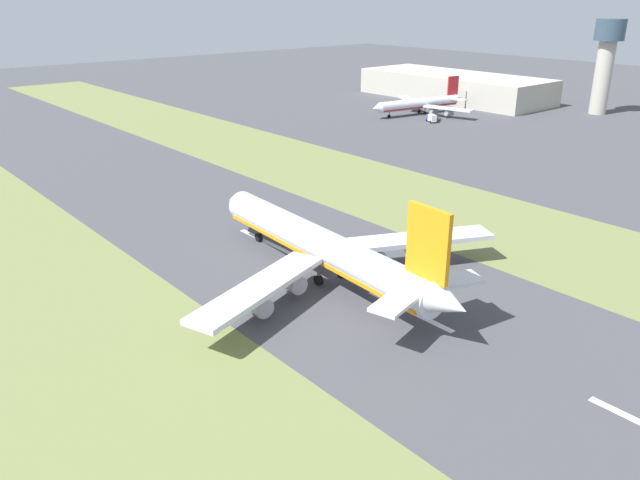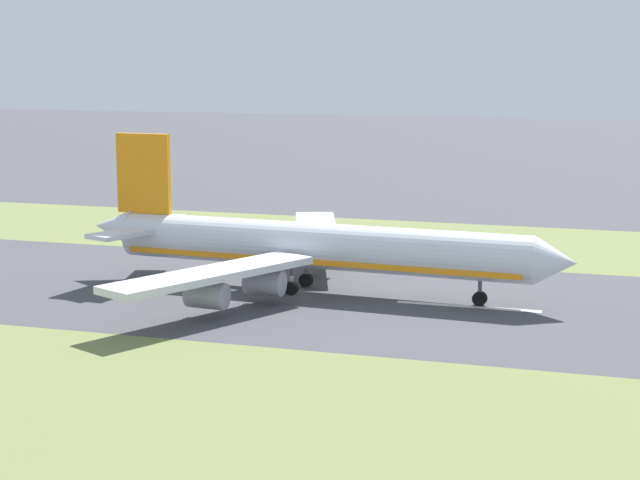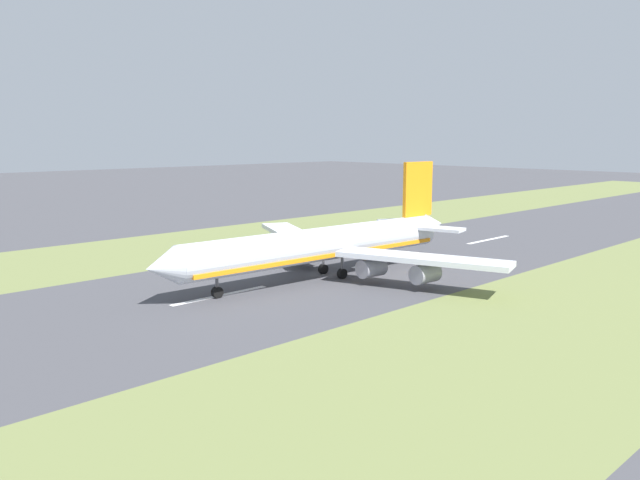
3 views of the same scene
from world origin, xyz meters
The scene contains 7 objects.
ground_plane centered at (0.00, 0.00, 0.00)m, with size 800.00×800.00×0.00m, color #424247.
grass_median_west centered at (-45.00, 0.00, 0.00)m, with size 40.00×600.00×0.01m, color olive.
grass_median_east centered at (45.00, 0.00, 0.00)m, with size 40.00×600.00×0.01m, color olive.
centreline_dash_near centered at (0.00, -57.01, 0.01)m, with size 1.20×18.00×0.01m, color silver.
centreline_dash_mid centered at (0.00, -17.01, 0.01)m, with size 1.20×18.00×0.01m, color silver.
centreline_dash_far centered at (0.00, 22.99, 0.01)m, with size 1.20×18.00×0.01m, color silver.
airplane_main_jet centered at (-2.31, 1.08, 6.02)m, with size 64.02×67.21×20.20m.
Camera 3 is at (-81.12, 78.56, 24.94)m, focal length 35.00 mm.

